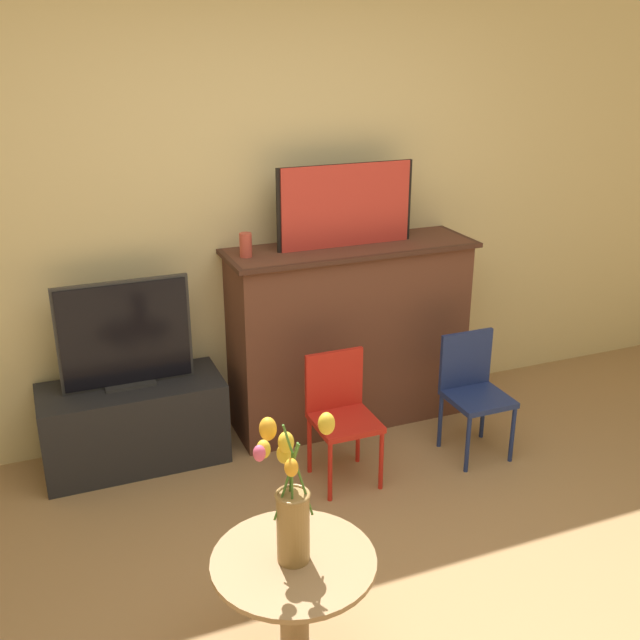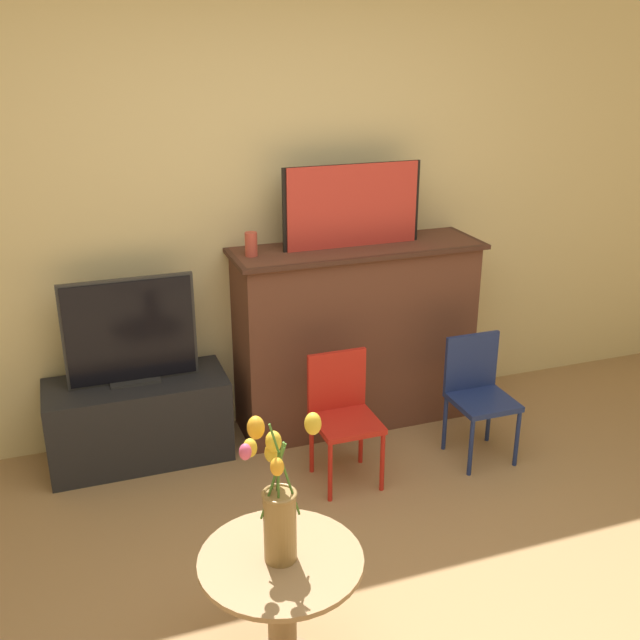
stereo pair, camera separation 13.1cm
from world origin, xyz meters
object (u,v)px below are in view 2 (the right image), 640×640
object	(u,v)px
chair_red	(343,410)
vase_tulips	(278,502)
chair_blue	(478,389)
painting	(353,206)
tv_monitor	(130,333)

from	to	relation	value
chair_red	vase_tulips	bearing A→B (deg)	-120.81
chair_blue	vase_tulips	size ratio (longest dim) A/B	1.22
painting	tv_monitor	world-z (taller)	painting
painting	chair_blue	xyz separation A→B (m)	(0.51, -0.59, -0.92)
painting	vase_tulips	world-z (taller)	painting
painting	chair_blue	world-z (taller)	painting
painting	chair_red	size ratio (longest dim) A/B	1.18
tv_monitor	vase_tulips	bearing A→B (deg)	-80.03
chair_blue	vase_tulips	xyz separation A→B (m)	(-1.46, -1.11, 0.34)
painting	chair_blue	bearing A→B (deg)	-49.42
tv_monitor	vase_tulips	xyz separation A→B (m)	(0.30, -1.69, -0.01)
chair_blue	tv_monitor	bearing A→B (deg)	161.88
chair_red	chair_blue	world-z (taller)	same
chair_blue	vase_tulips	bearing A→B (deg)	-142.64
painting	chair_red	distance (m)	1.12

